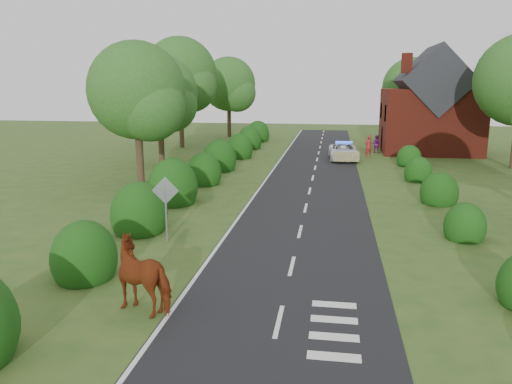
% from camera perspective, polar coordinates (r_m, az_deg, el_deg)
% --- Properties ---
extents(ground, '(120.00, 120.00, 0.00)m').
position_cam_1_polar(ground, '(16.84, 4.12, -8.49)').
color(ground, '#2E521E').
extents(road, '(6.00, 70.00, 0.02)m').
position_cam_1_polar(road, '(31.29, 6.42, 1.26)').
color(road, black).
rests_on(road, ground).
extents(road_markings, '(4.96, 70.00, 0.01)m').
position_cam_1_polar(road_markings, '(29.37, 3.12, 0.62)').
color(road_markings, white).
rests_on(road_markings, road).
extents(hedgerow_left, '(2.75, 50.41, 3.00)m').
position_cam_1_polar(hedgerow_left, '(28.93, -6.84, 1.83)').
color(hedgerow_left, '#174C13').
rests_on(hedgerow_left, ground).
extents(hedgerow_right, '(2.10, 45.78, 2.10)m').
position_cam_1_polar(hedgerow_right, '(27.96, 19.72, 0.41)').
color(hedgerow_right, '#174C13').
rests_on(hedgerow_right, ground).
extents(tree_left_a, '(5.74, 5.60, 8.38)m').
position_cam_1_polar(tree_left_a, '(29.66, -13.13, 10.78)').
color(tree_left_a, '#332316').
rests_on(tree_left_a, ground).
extents(tree_left_b, '(5.74, 5.60, 8.07)m').
position_cam_1_polar(tree_left_b, '(37.69, -10.70, 10.70)').
color(tree_left_b, '#332316').
rests_on(tree_left_b, ground).
extents(tree_left_c, '(6.97, 6.80, 10.22)m').
position_cam_1_polar(tree_left_c, '(47.61, -8.39, 12.86)').
color(tree_left_c, '#332316').
rests_on(tree_left_c, ground).
extents(tree_left_d, '(6.15, 6.00, 8.89)m').
position_cam_1_polar(tree_left_d, '(56.71, -2.89, 11.97)').
color(tree_left_d, '#332316').
rests_on(tree_left_d, ground).
extents(tree_right_c, '(6.15, 6.00, 8.58)m').
position_cam_1_polar(tree_right_c, '(54.14, 17.71, 11.08)').
color(tree_right_c, '#332316').
rests_on(tree_right_c, ground).
extents(road_sign, '(1.06, 0.08, 2.53)m').
position_cam_1_polar(road_sign, '(19.25, -10.29, -0.85)').
color(road_sign, gray).
rests_on(road_sign, ground).
extents(house, '(8.00, 7.40, 9.17)m').
position_cam_1_polar(house, '(46.48, 19.31, 8.94)').
color(house, maroon).
rests_on(house, ground).
extents(cow, '(2.57, 1.86, 1.64)m').
position_cam_1_polar(cow, '(13.92, -12.38, -9.70)').
color(cow, maroon).
rests_on(cow, ground).
extents(police_van, '(2.47, 4.93, 1.47)m').
position_cam_1_polar(police_van, '(40.38, 9.97, 4.58)').
color(police_van, white).
rests_on(police_van, ground).
extents(pedestrian_red, '(0.78, 0.71, 1.79)m').
position_cam_1_polar(pedestrian_red, '(42.40, 12.72, 5.14)').
color(pedestrian_red, maroon).
rests_on(pedestrian_red, ground).
extents(pedestrian_purple, '(0.90, 0.80, 1.56)m').
position_cam_1_polar(pedestrian_purple, '(45.05, 13.57, 5.36)').
color(pedestrian_purple, '#5B1860').
rests_on(pedestrian_purple, ground).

